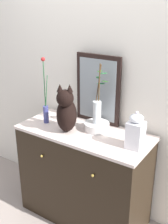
{
  "coord_description": "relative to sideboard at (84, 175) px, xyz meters",
  "views": [
    {
      "loc": [
        1.22,
        -1.84,
        1.98
      ],
      "look_at": [
        0.0,
        0.0,
        1.09
      ],
      "focal_mm": 45.36,
      "sensor_mm": 36.0,
      "label": 1
    }
  ],
  "objects": [
    {
      "name": "sideboard",
      "position": [
        0.0,
        0.0,
        0.0
      ],
      "size": [
        1.18,
        0.55,
        0.91
      ],
      "color": "black",
      "rests_on": "ground_plane"
    },
    {
      "name": "cat_sitting",
      "position": [
        -0.12,
        -0.08,
        0.64
      ],
      "size": [
        0.29,
        0.43,
        0.44
      ],
      "color": "black",
      "rests_on": "sideboard"
    },
    {
      "name": "ground_plane",
      "position": [
        0.0,
        0.0,
        -0.45
      ],
      "size": [
        6.0,
        6.0,
        0.0
      ],
      "primitive_type": "plane",
      "color": "#A09188"
    },
    {
      "name": "vase_slim_green",
      "position": [
        -0.39,
        -0.04,
        0.61
      ],
      "size": [
        0.06,
        0.05,
        0.61
      ],
      "color": "#3D4082",
      "rests_on": "sideboard"
    },
    {
      "name": "wall_back",
      "position": [
        0.0,
        0.34,
        0.85
      ],
      "size": [
        4.4,
        0.08,
        2.6
      ],
      "primitive_type": "cube",
      "color": "white",
      "rests_on": "ground_plane"
    },
    {
      "name": "mirror_leaning",
      "position": [
        -0.01,
        0.24,
        0.77
      ],
      "size": [
        0.44,
        0.03,
        0.63
      ],
      "color": "black",
      "rests_on": "sideboard"
    },
    {
      "name": "vase_glass_clear",
      "position": [
        0.08,
        0.09,
        0.65
      ],
      "size": [
        0.13,
        0.13,
        0.52
      ],
      "color": "silver",
      "rests_on": "bowl_porcelain"
    },
    {
      "name": "bowl_porcelain",
      "position": [
        0.08,
        0.09,
        0.49
      ],
      "size": [
        0.22,
        0.22,
        0.07
      ],
      "primitive_type": "cylinder",
      "color": "silver",
      "rests_on": "sideboard"
    },
    {
      "name": "jar_lidded_porcelain",
      "position": [
        0.48,
        -0.02,
        0.59
      ],
      "size": [
        0.12,
        0.12,
        0.3
      ],
      "color": "white",
      "rests_on": "sideboard"
    }
  ]
}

